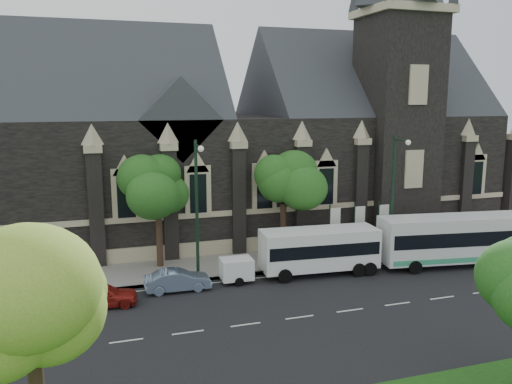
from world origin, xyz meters
name	(u,v)px	position (x,y,z in m)	size (l,w,h in m)	color
ground	(299,317)	(0.00, 0.00, 0.00)	(160.00, 160.00, 0.00)	black
sidewalk	(248,263)	(0.00, 9.50, 0.07)	(80.00, 5.00, 0.15)	gray
museum	(273,137)	(5.12, 18.78, 8.17)	(40.00, 17.70, 29.90)	black
tree_park_near	(38,280)	(-11.77, -8.77, 6.42)	(4.42, 4.42, 8.56)	black
tree_walk_right	(285,178)	(3.21, 10.71, 5.82)	(4.08, 4.08, 7.80)	black
tree_walk_left	(160,185)	(-5.80, 10.70, 5.73)	(3.91, 3.91, 7.64)	black
street_lamp_near	(394,191)	(10.00, 7.09, 5.11)	(0.36, 1.88, 9.00)	black
street_lamp_mid	(197,203)	(-4.00, 7.09, 5.11)	(0.36, 1.88, 9.00)	black
banner_flag_left	(333,226)	(6.29, 9.00, 2.38)	(0.90, 0.10, 4.00)	black
banner_flag_center	(358,224)	(8.29, 9.00, 2.38)	(0.90, 0.10, 4.00)	black
banner_flag_right	(382,222)	(10.29, 9.00, 2.38)	(0.90, 0.10, 4.00)	black
tour_coach	(464,238)	(14.30, 4.78, 1.90)	(12.19, 4.14, 3.49)	silver
shuttle_bus	(319,248)	(3.94, 6.17, 1.73)	(7.92, 3.19, 3.00)	white
box_trailer	(236,269)	(-1.76, 6.20, 0.88)	(2.91, 1.71, 1.54)	white
sedan	(178,280)	(-5.54, 5.87, 0.65)	(1.39, 3.97, 1.31)	#7084A2
car_far_red	(101,295)	(-10.00, 4.72, 0.67)	(1.59, 3.94, 1.34)	maroon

